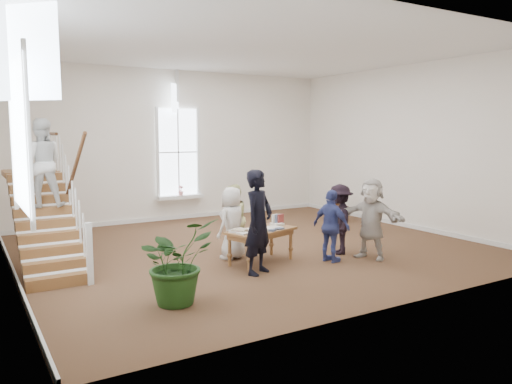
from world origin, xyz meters
TOP-DOWN VIEW (x-y plane):
  - ground at (0.00, 0.00)m, footprint 10.00×10.00m
  - room_shell at (-0.00, 4.39)m, footprint 10.49×10.00m
  - staircase at (-4.34, 0.75)m, footprint 1.10×4.10m
  - library_table at (-0.53, -1.23)m, footprint 1.62×1.13m
  - police_officer at (-0.97, -1.88)m, footprint 0.86×0.76m
  - elderly_woman at (-0.87, -0.63)m, footprint 0.88×0.75m
  - person_yellow at (-0.57, -0.13)m, footprint 0.92×0.93m
  - woman_cluster_a at (0.76, -1.91)m, footprint 0.57×0.94m
  - woman_cluster_b at (1.36, -1.46)m, footprint 1.01×1.14m
  - woman_cluster_c at (1.66, -2.11)m, footprint 1.04×1.66m
  - floor_plant at (-2.92, -2.64)m, footprint 1.48×1.38m
  - side_chair at (4.03, 1.68)m, footprint 0.53×0.53m

SIDE VIEW (x-z plane):
  - ground at x=0.00m, z-range 0.00..0.00m
  - room_shell at x=0.00m, z-range -4.60..5.40m
  - side_chair at x=4.03m, z-range 0.05..1.00m
  - library_table at x=-0.53m, z-range 0.24..0.99m
  - floor_plant at x=-2.92m, z-range 0.00..1.34m
  - woman_cluster_a at x=0.76m, z-range 0.00..1.50m
  - person_yellow at x=-0.57m, z-range 0.00..1.51m
  - elderly_woman at x=-0.87m, z-range 0.00..1.52m
  - woman_cluster_b at x=1.36m, z-range 0.00..1.54m
  - woman_cluster_c at x=1.66m, z-range 0.00..1.71m
  - police_officer at x=-0.97m, z-range 0.00..1.97m
  - staircase at x=-4.34m, z-range 0.16..3.08m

